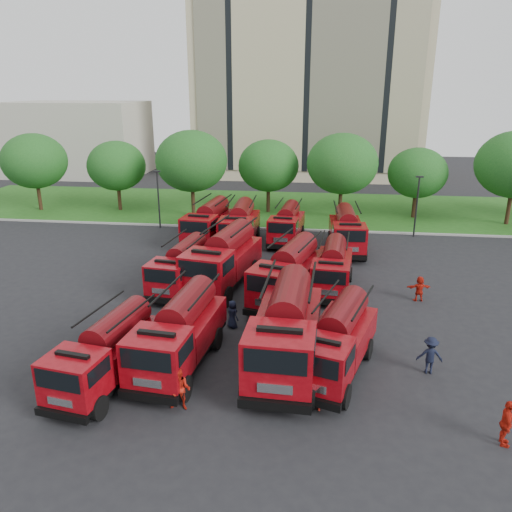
{
  "coord_description": "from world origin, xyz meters",
  "views": [
    {
      "loc": [
        3.82,
        -24.4,
        11.97
      ],
      "look_at": [
        0.12,
        5.25,
        1.8
      ],
      "focal_mm": 35.0,
      "sensor_mm": 36.0,
      "label": 1
    }
  ],
  "objects_px": {
    "fire_truck_4": "(182,267)",
    "firefighter_5": "(418,301)",
    "fire_truck_8": "(209,223)",
    "fire_truck_2": "(286,329)",
    "fire_truck_7": "(333,268)",
    "fire_truck_5": "(223,259)",
    "fire_truck_6": "(289,273)",
    "firefighter_4": "(233,327)",
    "fire_truck_9": "(240,225)",
    "firefighter_2": "(502,444)",
    "firefighter_1": "(181,409)",
    "fire_truck_0": "(106,352)",
    "firefighter_3": "(428,372)",
    "fire_truck_11": "(347,231)",
    "fire_truck_1": "(180,333)",
    "firefighter_0": "(315,409)",
    "fire_truck_10": "(287,224)",
    "fire_truck_3": "(336,341)"
  },
  "relations": [
    {
      "from": "fire_truck_4",
      "to": "firefighter_5",
      "type": "xyz_separation_m",
      "value": [
        14.28,
        -0.1,
        -1.46
      ]
    },
    {
      "from": "fire_truck_8",
      "to": "firefighter_5",
      "type": "relative_size",
      "value": 4.84
    },
    {
      "from": "firefighter_5",
      "to": "fire_truck_8",
      "type": "bearing_deg",
      "value": -43.04
    },
    {
      "from": "fire_truck_2",
      "to": "fire_truck_7",
      "type": "xyz_separation_m",
      "value": [
        2.23,
        9.29,
        -0.38
      ]
    },
    {
      "from": "fire_truck_2",
      "to": "fire_truck_5",
      "type": "bearing_deg",
      "value": 118.82
    },
    {
      "from": "fire_truck_6",
      "to": "firefighter_4",
      "type": "distance_m",
      "value": 5.02
    },
    {
      "from": "fire_truck_4",
      "to": "firefighter_5",
      "type": "height_order",
      "value": "fire_truck_4"
    },
    {
      "from": "fire_truck_4",
      "to": "fire_truck_9",
      "type": "distance_m",
      "value": 9.55
    },
    {
      "from": "firefighter_2",
      "to": "firefighter_4",
      "type": "bearing_deg",
      "value": 65.98
    },
    {
      "from": "fire_truck_4",
      "to": "firefighter_4",
      "type": "distance_m",
      "value": 6.45
    },
    {
      "from": "fire_truck_2",
      "to": "firefighter_5",
      "type": "bearing_deg",
      "value": 50.79
    },
    {
      "from": "firefighter_1",
      "to": "fire_truck_9",
      "type": "bearing_deg",
      "value": 94.09
    },
    {
      "from": "fire_truck_0",
      "to": "fire_truck_8",
      "type": "bearing_deg",
      "value": 99.39
    },
    {
      "from": "fire_truck_5",
      "to": "firefighter_1",
      "type": "bearing_deg",
      "value": -76.14
    },
    {
      "from": "firefighter_3",
      "to": "fire_truck_11",
      "type": "bearing_deg",
      "value": -78.61
    },
    {
      "from": "fire_truck_9",
      "to": "fire_truck_11",
      "type": "relative_size",
      "value": 1.04
    },
    {
      "from": "fire_truck_5",
      "to": "firefighter_2",
      "type": "distance_m",
      "value": 18.36
    },
    {
      "from": "fire_truck_8",
      "to": "firefighter_1",
      "type": "relative_size",
      "value": 4.23
    },
    {
      "from": "fire_truck_1",
      "to": "firefighter_0",
      "type": "relative_size",
      "value": 4.6
    },
    {
      "from": "fire_truck_10",
      "to": "fire_truck_11",
      "type": "xyz_separation_m",
      "value": [
        4.67,
        -1.72,
        0.1
      ]
    },
    {
      "from": "firefighter_3",
      "to": "firefighter_5",
      "type": "bearing_deg",
      "value": -95.06
    },
    {
      "from": "fire_truck_10",
      "to": "firefighter_4",
      "type": "height_order",
      "value": "fire_truck_10"
    },
    {
      "from": "fire_truck_0",
      "to": "fire_truck_5",
      "type": "bearing_deg",
      "value": 85.24
    },
    {
      "from": "fire_truck_0",
      "to": "fire_truck_8",
      "type": "relative_size",
      "value": 0.89
    },
    {
      "from": "fire_truck_5",
      "to": "fire_truck_9",
      "type": "bearing_deg",
      "value": 102.8
    },
    {
      "from": "fire_truck_10",
      "to": "firefighter_4",
      "type": "bearing_deg",
      "value": -91.79
    },
    {
      "from": "fire_truck_3",
      "to": "fire_truck_10",
      "type": "height_order",
      "value": "fire_truck_3"
    },
    {
      "from": "fire_truck_3",
      "to": "fire_truck_8",
      "type": "relative_size",
      "value": 0.95
    },
    {
      "from": "fire_truck_0",
      "to": "firefighter_2",
      "type": "xyz_separation_m",
      "value": [
        15.34,
        -2.04,
        -1.45
      ]
    },
    {
      "from": "firefighter_0",
      "to": "firefighter_5",
      "type": "height_order",
      "value": "firefighter_0"
    },
    {
      "from": "fire_truck_0",
      "to": "fire_truck_4",
      "type": "xyz_separation_m",
      "value": [
        0.38,
        10.56,
        0.02
      ]
    },
    {
      "from": "fire_truck_3",
      "to": "fire_truck_6",
      "type": "distance_m",
      "value": 7.99
    },
    {
      "from": "fire_truck_0",
      "to": "firefighter_4",
      "type": "xyz_separation_m",
      "value": [
        4.36,
        5.7,
        -1.45
      ]
    },
    {
      "from": "firefighter_1",
      "to": "fire_truck_10",
      "type": "bearing_deg",
      "value": 84.91
    },
    {
      "from": "fire_truck_1",
      "to": "fire_truck_7",
      "type": "relative_size",
      "value": 1.11
    },
    {
      "from": "fire_truck_3",
      "to": "fire_truck_11",
      "type": "relative_size",
      "value": 1.01
    },
    {
      "from": "fire_truck_6",
      "to": "firefighter_4",
      "type": "height_order",
      "value": "fire_truck_6"
    },
    {
      "from": "fire_truck_9",
      "to": "firefighter_4",
      "type": "relative_size",
      "value": 4.79
    },
    {
      "from": "fire_truck_4",
      "to": "firefighter_0",
      "type": "xyz_separation_m",
      "value": [
        8.39,
        -11.37,
        -1.46
      ]
    },
    {
      "from": "firefighter_0",
      "to": "firefighter_2",
      "type": "xyz_separation_m",
      "value": [
        6.57,
        -1.23,
        0.0
      ]
    },
    {
      "from": "fire_truck_8",
      "to": "firefighter_0",
      "type": "relative_size",
      "value": 4.69
    },
    {
      "from": "fire_truck_10",
      "to": "firefighter_4",
      "type": "xyz_separation_m",
      "value": [
        -1.8,
        -15.6,
        -1.46
      ]
    },
    {
      "from": "fire_truck_5",
      "to": "fire_truck_9",
      "type": "relative_size",
      "value": 1.13
    },
    {
      "from": "fire_truck_6",
      "to": "firefighter_0",
      "type": "height_order",
      "value": "fire_truck_6"
    },
    {
      "from": "fire_truck_1",
      "to": "fire_truck_10",
      "type": "bearing_deg",
      "value": 85.73
    },
    {
      "from": "fire_truck_0",
      "to": "firefighter_1",
      "type": "distance_m",
      "value": 4.07
    },
    {
      "from": "fire_truck_3",
      "to": "firefighter_3",
      "type": "relative_size",
      "value": 4.06
    },
    {
      "from": "fire_truck_1",
      "to": "firefighter_5",
      "type": "distance_m",
      "value": 14.89
    },
    {
      "from": "fire_truck_0",
      "to": "firefighter_2",
      "type": "height_order",
      "value": "fire_truck_0"
    },
    {
      "from": "fire_truck_4",
      "to": "fire_truck_1",
      "type": "bearing_deg",
      "value": -68.33
    }
  ]
}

